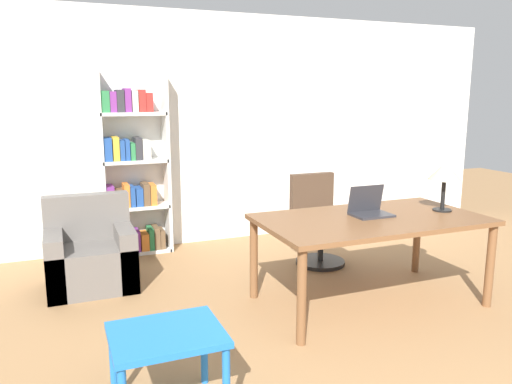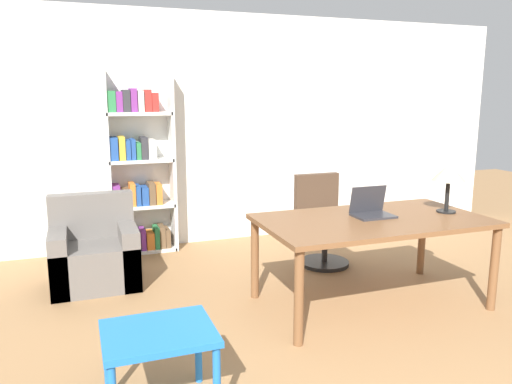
% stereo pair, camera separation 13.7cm
% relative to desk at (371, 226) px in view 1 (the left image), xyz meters
% --- Properties ---
extents(wall_back, '(8.00, 0.06, 2.70)m').
position_rel_desk_xyz_m(wall_back, '(-0.76, 2.33, 0.68)').
color(wall_back, white).
rests_on(wall_back, ground_plane).
extents(desk, '(1.88, 1.04, 0.75)m').
position_rel_desk_xyz_m(desk, '(0.00, 0.00, 0.00)').
color(desk, brown).
rests_on(desk, ground_plane).
extents(laptop, '(0.33, 0.24, 0.25)m').
position_rel_desk_xyz_m(laptop, '(0.03, 0.07, 0.13)').
color(laptop, '#2D2D33').
rests_on(laptop, desk).
extents(table_lamp, '(0.28, 0.28, 0.43)m').
position_rel_desk_xyz_m(table_lamp, '(0.72, -0.03, 0.42)').
color(table_lamp, black).
rests_on(table_lamp, desk).
extents(office_chair, '(0.52, 0.52, 0.94)m').
position_rel_desk_xyz_m(office_chair, '(0.10, 1.09, -0.25)').
color(office_chair, black).
rests_on(office_chair, ground_plane).
extents(side_table_blue, '(0.61, 0.50, 0.49)m').
position_rel_desk_xyz_m(side_table_blue, '(-1.93, -0.88, -0.26)').
color(side_table_blue, blue).
rests_on(side_table_blue, ground_plane).
extents(armchair, '(0.78, 0.66, 0.84)m').
position_rel_desk_xyz_m(armchair, '(-2.19, 1.26, -0.39)').
color(armchair, '#66605B').
rests_on(armchair, ground_plane).
extents(bookshelf, '(0.74, 0.28, 2.06)m').
position_rel_desk_xyz_m(bookshelf, '(-1.66, 2.14, 0.24)').
color(bookshelf, white).
rests_on(bookshelf, ground_plane).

